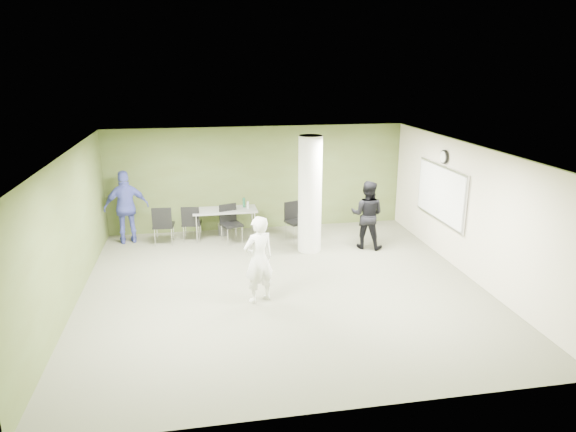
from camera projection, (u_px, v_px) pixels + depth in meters
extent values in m
plane|color=#595A47|center=(283.00, 286.00, 10.50)|extent=(8.00, 8.00, 0.00)
plane|color=white|center=(282.00, 151.00, 9.70)|extent=(8.00, 8.00, 0.00)
cube|color=#4D5628|center=(258.00, 178.00, 13.88)|extent=(8.00, 2.80, 0.02)
cube|color=#4D5628|center=(68.00, 233.00, 9.42)|extent=(0.02, 8.00, 2.80)
cube|color=beige|center=(470.00, 211.00, 10.78)|extent=(0.02, 8.00, 2.80)
cylinder|color=silver|center=(310.00, 195.00, 12.16)|extent=(0.56, 0.56, 2.80)
cube|color=silver|center=(441.00, 193.00, 11.87)|extent=(0.04, 2.30, 1.30)
cube|color=white|center=(440.00, 193.00, 11.87)|extent=(0.02, 2.20, 1.20)
cylinder|color=black|center=(444.00, 157.00, 11.63)|extent=(0.05, 0.32, 0.32)
cylinder|color=white|center=(443.00, 157.00, 11.63)|extent=(0.02, 0.26, 0.26)
cube|color=gray|center=(225.00, 210.00, 13.21)|extent=(1.64, 0.73, 0.04)
cylinder|color=silver|center=(197.00, 229.00, 12.92)|extent=(0.04, 0.04, 0.74)
cylinder|color=silver|center=(255.00, 226.00, 13.18)|extent=(0.04, 0.04, 0.74)
cylinder|color=silver|center=(196.00, 223.00, 13.46)|extent=(0.04, 0.04, 0.74)
cylinder|color=silver|center=(252.00, 220.00, 13.72)|extent=(0.04, 0.04, 0.74)
cylinder|color=#1A4F32|center=(244.00, 203.00, 13.37)|extent=(0.07, 0.07, 0.25)
cylinder|color=#B2B2B7|center=(248.00, 205.00, 13.28)|extent=(0.06, 0.06, 0.18)
cylinder|color=#4C4C4C|center=(223.00, 230.00, 13.63)|extent=(0.25, 0.25, 0.29)
cube|color=black|center=(164.00, 225.00, 12.87)|extent=(0.53, 0.53, 0.05)
cube|color=black|center=(162.00, 218.00, 12.57)|extent=(0.48, 0.08, 0.49)
cylinder|color=silver|center=(174.00, 232.00, 13.16)|extent=(0.02, 0.02, 0.47)
cylinder|color=silver|center=(157.00, 233.00, 13.11)|extent=(0.02, 0.02, 0.47)
cylinder|color=silver|center=(172.00, 237.00, 12.76)|extent=(0.02, 0.02, 0.47)
cylinder|color=silver|center=(155.00, 238.00, 12.72)|extent=(0.02, 0.02, 0.47)
cube|color=black|center=(192.00, 223.00, 13.13)|extent=(0.52, 0.52, 0.05)
cube|color=black|center=(190.00, 216.00, 12.85)|extent=(0.45, 0.09, 0.46)
cylinder|color=silver|center=(201.00, 230.00, 13.40)|extent=(0.02, 0.02, 0.44)
cylinder|color=silver|center=(186.00, 230.00, 13.37)|extent=(0.02, 0.02, 0.44)
cylinder|color=silver|center=(199.00, 234.00, 13.02)|extent=(0.02, 0.02, 0.44)
cylinder|color=silver|center=(184.00, 235.00, 13.00)|extent=(0.02, 0.02, 0.44)
cube|color=black|center=(232.00, 225.00, 12.97)|extent=(0.61, 0.61, 0.05)
cube|color=black|center=(228.00, 213.00, 13.08)|extent=(0.45, 0.19, 0.47)
cylinder|color=silver|center=(228.00, 237.00, 12.78)|extent=(0.02, 0.02, 0.45)
cylinder|color=silver|center=(242.00, 235.00, 12.97)|extent=(0.02, 0.02, 0.45)
cylinder|color=silver|center=(222.00, 233.00, 13.11)|extent=(0.02, 0.02, 0.45)
cylinder|color=silver|center=(236.00, 231.00, 13.30)|extent=(0.02, 0.02, 0.45)
cube|color=black|center=(297.00, 222.00, 13.18)|extent=(0.62, 0.62, 0.05)
cube|color=black|center=(292.00, 210.00, 13.28)|extent=(0.45, 0.20, 0.47)
cylinder|color=silver|center=(294.00, 235.00, 12.98)|extent=(0.02, 0.02, 0.45)
cylinder|color=silver|center=(307.00, 232.00, 13.18)|extent=(0.02, 0.02, 0.45)
cylinder|color=silver|center=(286.00, 230.00, 13.31)|extent=(0.02, 0.02, 0.45)
cylinder|color=silver|center=(299.00, 228.00, 13.51)|extent=(0.02, 0.02, 0.45)
imported|color=white|center=(259.00, 260.00, 9.63)|extent=(0.73, 0.62, 1.70)
imported|color=black|center=(367.00, 215.00, 12.50)|extent=(1.02, 0.95, 1.69)
imported|color=#464EAF|center=(126.00, 207.00, 12.84)|extent=(1.16, 0.66, 1.86)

